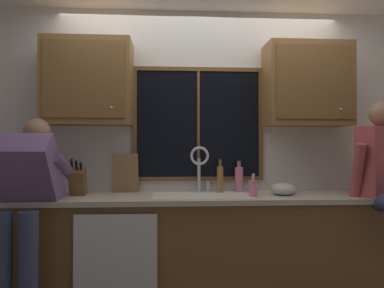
# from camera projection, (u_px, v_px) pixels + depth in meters

# --- Properties ---
(back_wall) EXTENTS (5.80, 0.12, 2.55)m
(back_wall) POSITION_uv_depth(u_px,v_px,m) (199.00, 152.00, 3.38)
(back_wall) COLOR silver
(back_wall) RESTS_ON floor
(window_glass) EXTENTS (1.10, 0.02, 0.95)m
(window_glass) POSITION_uv_depth(u_px,v_px,m) (198.00, 124.00, 3.32)
(window_glass) COLOR black
(window_frame_top) EXTENTS (1.17, 0.02, 0.04)m
(window_frame_top) POSITION_uv_depth(u_px,v_px,m) (198.00, 69.00, 3.31)
(window_frame_top) COLOR brown
(window_frame_bottom) EXTENTS (1.17, 0.02, 0.04)m
(window_frame_bottom) POSITION_uv_depth(u_px,v_px,m) (198.00, 179.00, 3.30)
(window_frame_bottom) COLOR brown
(window_frame_left) EXTENTS (0.03, 0.02, 0.95)m
(window_frame_left) POSITION_uv_depth(u_px,v_px,m) (135.00, 124.00, 3.27)
(window_frame_left) COLOR brown
(window_frame_right) EXTENTS (0.03, 0.02, 0.95)m
(window_frame_right) POSITION_uv_depth(u_px,v_px,m) (261.00, 124.00, 3.34)
(window_frame_right) COLOR brown
(window_mullion_center) EXTENTS (0.02, 0.02, 0.95)m
(window_mullion_center) POSITION_uv_depth(u_px,v_px,m) (198.00, 124.00, 3.30)
(window_mullion_center) COLOR brown
(lower_cabinet_run) EXTENTS (3.40, 0.58, 0.88)m
(lower_cabinet_run) POSITION_uv_depth(u_px,v_px,m) (203.00, 253.00, 3.02)
(lower_cabinet_run) COLOR brown
(lower_cabinet_run) RESTS_ON floor
(countertop) EXTENTS (3.46, 0.62, 0.04)m
(countertop) POSITION_uv_depth(u_px,v_px,m) (203.00, 198.00, 3.01)
(countertop) COLOR beige
(countertop) RESTS_ON lower_cabinet_run
(dishwasher_front) EXTENTS (0.60, 0.02, 0.74)m
(dishwasher_front) POSITION_uv_depth(u_px,v_px,m) (116.00, 265.00, 2.66)
(dishwasher_front) COLOR white
(upper_cabinet_left) EXTENTS (0.73, 0.36, 0.72)m
(upper_cabinet_left) POSITION_uv_depth(u_px,v_px,m) (88.00, 82.00, 3.10)
(upper_cabinet_left) COLOR olive
(upper_cabinet_right) EXTENTS (0.73, 0.36, 0.72)m
(upper_cabinet_right) POSITION_uv_depth(u_px,v_px,m) (307.00, 85.00, 3.22)
(upper_cabinet_right) COLOR olive
(sink) EXTENTS (0.80, 0.46, 0.21)m
(sink) POSITION_uv_depth(u_px,v_px,m) (201.00, 207.00, 3.02)
(sink) COLOR white
(sink) RESTS_ON lower_cabinet_run
(faucet) EXTENTS (0.18, 0.09, 0.40)m
(faucet) POSITION_uv_depth(u_px,v_px,m) (200.00, 163.00, 3.20)
(faucet) COLOR silver
(faucet) RESTS_ON countertop
(person_standing) EXTENTS (0.53, 0.70, 1.54)m
(person_standing) POSITION_uv_depth(u_px,v_px,m) (25.00, 198.00, 2.63)
(person_standing) COLOR #384260
(person_standing) RESTS_ON floor
(knife_block) EXTENTS (0.12, 0.18, 0.32)m
(knife_block) POSITION_uv_depth(u_px,v_px,m) (78.00, 182.00, 3.00)
(knife_block) COLOR brown
(knife_block) RESTS_ON countertop
(cutting_board) EXTENTS (0.22, 0.09, 0.34)m
(cutting_board) POSITION_uv_depth(u_px,v_px,m) (125.00, 173.00, 3.19)
(cutting_board) COLOR #997047
(cutting_board) RESTS_ON countertop
(mixing_bowl) EXTENTS (0.21, 0.21, 0.11)m
(mixing_bowl) POSITION_uv_depth(u_px,v_px,m) (283.00, 189.00, 3.04)
(mixing_bowl) COLOR #B7B7BC
(mixing_bowl) RESTS_ON countertop
(soap_dispenser) EXTENTS (0.06, 0.07, 0.19)m
(soap_dispenser) POSITION_uv_depth(u_px,v_px,m) (253.00, 188.00, 2.92)
(soap_dispenser) COLOR pink
(soap_dispenser) RESTS_ON countertop
(bottle_green_glass) EXTENTS (0.06, 0.06, 0.30)m
(bottle_green_glass) POSITION_uv_depth(u_px,v_px,m) (220.00, 178.00, 3.21)
(bottle_green_glass) COLOR olive
(bottle_green_glass) RESTS_ON countertop
(bottle_tall_clear) EXTENTS (0.07, 0.07, 0.28)m
(bottle_tall_clear) POSITION_uv_depth(u_px,v_px,m) (239.00, 179.00, 3.25)
(bottle_tall_clear) COLOR pink
(bottle_tall_clear) RESTS_ON countertop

